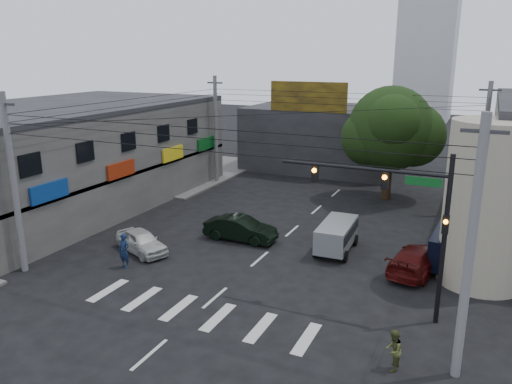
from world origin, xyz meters
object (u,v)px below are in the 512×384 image
Objects in this scene: traffic_gantry at (404,208)px; pedestrian_olive at (393,350)px; navy_van at (454,247)px; traffic_officer at (124,251)px; utility_pole_near_right at (470,253)px; utility_pole_near_left at (14,185)px; utility_pole_far_left at (216,130)px; street_tree at (390,129)px; maroon_sedan at (417,259)px; dark_sedan at (241,229)px; utility_pole_far_right at (483,149)px; white_compact at (141,241)px; silver_minivan at (336,237)px.

traffic_gantry is 5.80m from pedestrian_olive.
navy_van is 10.85m from pedestrian_olive.
traffic_gantry is at bearing 7.93° from traffic_officer.
utility_pole_near_right is at bearing 108.80° from pedestrian_olive.
traffic_gantry is 3.86× the size of traffic_officer.
utility_pole_near_left is 20.50m from utility_pole_far_left.
utility_pole_near_left is at bearing -147.14° from traffic_officer.
street_tree reaches higher than navy_van.
pedestrian_olive reaches higher than maroon_sedan.
maroon_sedan is (-2.44, 8.40, -3.89)m from utility_pole_near_right.
maroon_sedan is at bearing -92.13° from dark_sedan.
navy_van reaches higher than traffic_officer.
utility_pole_near_left is at bearing -135.69° from utility_pole_far_right.
utility_pole_far_left is at bearing 66.11° from navy_van.
utility_pole_near_right is 10.82m from navy_van.
traffic_gantry is 12.08m from dark_sedan.
white_compact is 1.03× the size of silver_minivan.
traffic_officer is (-9.48, -6.92, 0.08)m from silver_minivan.
street_tree is at bearing 171.25° from utility_pole_far_right.
white_compact is (4.00, -15.91, -3.95)m from utility_pole_far_left.
silver_minivan is (-7.02, -11.08, -3.75)m from utility_pole_far_right.
utility_pole_far_left reaches higher than street_tree.
maroon_sedan is (10.33, -0.30, -0.02)m from dark_sedan.
utility_pole_far_left is at bearing -21.96° from maroon_sedan.
silver_minivan is at bearing -38.40° from utility_pole_far_left.
utility_pole_far_left is (-14.50, -1.00, -0.87)m from street_tree.
white_compact is at bearing -75.89° from utility_pole_far_left.
utility_pole_far_left is at bearing 135.69° from utility_pole_near_right.
utility_pole_far_right is at bearing 0.00° from utility_pole_far_left.
utility_pole_near_left is 29.35m from utility_pole_far_right.
utility_pole_near_right is 1.00× the size of utility_pole_far_right.
navy_van is (1.84, 6.67, -3.83)m from traffic_gantry.
navy_van reaches higher than pedestrian_olive.
maroon_sedan is at bearing 140.99° from navy_van.
utility_pole_far_right is 23.61m from white_compact.
utility_pole_near_left is at bearing 121.67° from silver_minivan.
pedestrian_olive is at bearing -48.13° from utility_pole_far_left.
traffic_officer is at bearing 148.50° from dark_sedan.
white_compact is at bearing 25.81° from maroon_sedan.
pedestrian_olive reaches higher than white_compact.
utility_pole_near_right reaches higher than dark_sedan.
utility_pole_far_right is 24.69m from traffic_officer.
navy_van reaches higher than white_compact.
utility_pole_near_left is (-18.32, -3.50, -0.23)m from traffic_gantry.
white_compact is at bearing 164.88° from utility_pole_near_right.
utility_pole_far_left is 4.94× the size of traffic_officer.
dark_sedan is at bearing -116.10° from street_tree.
street_tree is 6.63m from utility_pole_far_right.
utility_pole_far_right is (21.00, 0.00, 0.00)m from utility_pole_far_left.
utility_pole_near_right reaches higher than white_compact.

